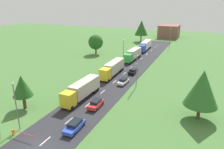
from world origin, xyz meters
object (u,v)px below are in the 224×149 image
Objects in this scene: truck_lead at (82,89)px; tree_maple at (22,86)px; lamppost_third at (123,48)px; tree_birch at (141,28)px; car_lead at (75,126)px; car_second at (96,104)px; barrier_gate at (17,133)px; lamppost_second at (137,70)px; car_third at (123,81)px; car_fourth at (133,71)px; tree_pine at (202,88)px; tree_elm at (96,42)px; truck_fourth at (146,45)px; lamppost_lead at (16,104)px; lamppost_fourth at (170,37)px; truck_second at (113,68)px; distant_building at (169,31)px; truck_third at (133,54)px.

tree_maple reaches higher than truck_lead.
lamppost_third is 37.51m from tree_birch.
car_lead is at bearing -81.40° from tree_birch.
lamppost_third is 42.72m from tree_maple.
car_second is at bearing -80.78° from tree_birch.
barrier_gate is 29.04m from lamppost_second.
car_third is 0.37× the size of tree_birch.
lamppost_third is (-8.35, 44.93, 3.30)m from car_lead.
car_second is at bearing -27.84° from truck_lead.
car_fourth is at bearing 65.78° from tree_maple.
tree_birch reaches higher than tree_pine.
truck_lead is at bearing 45.49° from tree_maple.
tree_elm reaches higher than car_third.
car_fourth reaches higher than barrier_gate.
car_lead is at bearing -89.64° from car_fourth.
lamppost_second is (4.22, 13.18, 3.69)m from car_second.
truck_fourth reaches higher than car_second.
lamppost_lead is at bearing -76.08° from tree_elm.
lamppost_second is 26.40m from lamppost_third.
lamppost_fourth reaches higher than car_lead.
lamppost_fourth is (8.96, 42.82, 2.89)m from truck_second.
truck_lead is at bearing -92.11° from distant_building.
car_second is at bearing -77.80° from lamppost_third.
truck_second is 1.04× the size of truck_third.
tree_birch is at bearing 98.60° from car_lead.
truck_lead is at bearing 114.94° from car_lead.
lamppost_lead is (-8.30, -34.44, 3.78)m from car_fourth.
car_lead is 1.00× the size of barrier_gate.
tree_elm is at bearing 163.89° from lamppost_third.
barrier_gate is at bearing -98.48° from lamppost_fourth.
lamppost_third is at bearing 100.91° from truck_second.
lamppost_lead is (-3.49, -66.71, 2.43)m from truck_fourth.
truck_fourth is 2.91× the size of barrier_gate.
car_third is 0.87× the size of barrier_gate.
tree_maple is at bearing 169.29° from car_lead.
tree_maple is 32.85m from tree_pine.
tree_pine is at bearing 11.04° from car_second.
lamppost_lead is 27.69m from lamppost_second.
tree_maple is at bearing -96.35° from lamppost_third.
truck_third is at bearing 89.85° from truck_second.
barrier_gate is at bearing -52.44° from tree_maple.
car_third is 0.49× the size of lamppost_second.
truck_third is at bearing 96.18° from car_lead.
lamppost_third is at bearing 102.20° from car_second.
lamppost_third is 58.44m from distant_building.
barrier_gate is (-2.28, -15.80, -1.50)m from truck_lead.
distant_building reaches higher than car_third.
car_third reaches higher than barrier_gate.
truck_lead is 1.31× the size of tree_pine.
car_third is 5.25m from lamppost_second.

